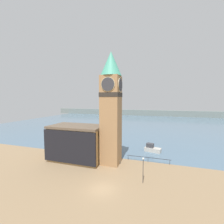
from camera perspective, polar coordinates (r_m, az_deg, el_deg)
name	(u,v)px	position (r m, az deg, el deg)	size (l,w,h in m)	color
ground_plane	(102,189)	(26.39, -3.73, -27.34)	(160.00, 160.00, 0.00)	#846B4C
water	(145,122)	(95.17, 12.45, -3.86)	(160.00, 120.00, 0.00)	slate
far_shoreline	(149,113)	(134.52, 13.99, -0.33)	(180.00, 3.00, 5.00)	slate
pier_railing	(148,158)	(36.04, 13.60, -16.66)	(9.72, 0.08, 1.09)	#232328
clock_tower	(111,105)	(32.18, -0.37, 2.54)	(4.50, 4.50, 24.10)	#9E754C
pier_building	(77,142)	(36.48, -13.24, -11.24)	(12.48, 7.04, 8.07)	#A88451
boat_near	(152,149)	(42.97, 15.05, -13.34)	(4.53, 2.81, 2.19)	#B7B2A8
mooring_bollard_near	(120,162)	(34.63, 3.08, -18.41)	(0.28, 0.28, 0.75)	brown
lamp_post	(143,166)	(27.01, 11.78, -19.36)	(0.32, 0.32, 4.39)	#2D2D33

